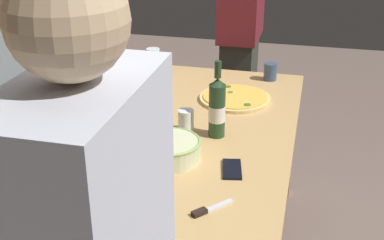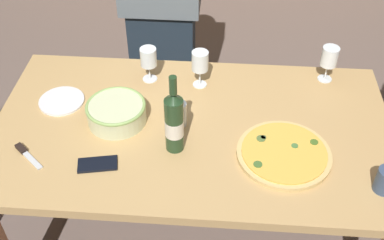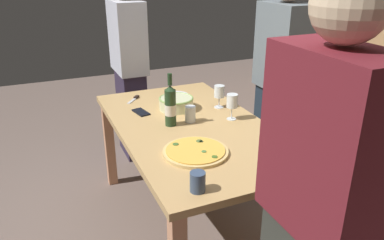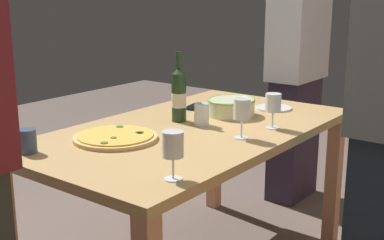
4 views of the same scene
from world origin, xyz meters
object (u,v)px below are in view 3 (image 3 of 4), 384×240
object	(u,v)px
cup_ceramic	(190,114)
person_host	(129,69)
wine_bottle	(170,106)
pizza	(196,151)
dining_table	(192,138)
serving_bowl	(176,103)
pizza_knife	(135,99)
side_plate	(176,95)
person_guest_right	(280,85)
wine_glass_by_bottle	(298,133)
wine_glass_near_pizza	(232,102)
cup_amber	(198,182)
person_guest_left	(317,218)
cell_phone	(141,112)
wine_glass_far_left	(219,93)

from	to	relation	value
cup_ceramic	person_host	size ratio (longest dim) A/B	0.06
wine_bottle	cup_ceramic	xyz separation A→B (m)	(-0.00, 0.13, -0.08)
wine_bottle	person_host	xyz separation A→B (m)	(-1.15, 0.04, -0.06)
pizza	dining_table	bearing A→B (deg)	159.37
serving_bowl	pizza_knife	distance (m)	0.38
side_plate	person_guest_right	xyz separation A→B (m)	(0.34, 0.70, 0.09)
wine_bottle	wine_glass_by_bottle	size ratio (longest dim) A/B	2.00
wine_glass_near_pizza	person_host	world-z (taller)	person_host
cup_amber	pizza_knife	size ratio (longest dim) A/B	0.69
side_plate	person_guest_left	distance (m)	1.75
cup_amber	dining_table	bearing A→B (deg)	158.46
side_plate	cell_phone	world-z (taller)	same
serving_bowl	cup_amber	bearing A→B (deg)	-15.98
side_plate	cell_phone	size ratio (longest dim) A/B	1.32
wine_glass_near_pizza	wine_bottle	bearing A→B (deg)	-99.88
dining_table	pizza_knife	distance (m)	0.65
wine_glass_far_left	cup_amber	distance (m)	1.07
wine_glass_by_bottle	cup_amber	size ratio (longest dim) A/B	1.76
serving_bowl	cell_phone	world-z (taller)	serving_bowl
wine_glass_near_pizza	wine_glass_far_left	size ratio (longest dim) A/B	1.06
cup_ceramic	person_host	bearing A→B (deg)	-175.45
serving_bowl	side_plate	bearing A→B (deg)	159.02
wine_bottle	pizza_knife	size ratio (longest dim) A/B	2.43
wine_glass_near_pizza	cup_amber	world-z (taller)	wine_glass_near_pizza
serving_bowl	wine_glass_near_pizza	size ratio (longest dim) A/B	1.40
wine_bottle	wine_glass_near_pizza	world-z (taller)	wine_bottle
serving_bowl	wine_glass_by_bottle	distance (m)	0.94
dining_table	cup_amber	world-z (taller)	cup_amber
pizza	person_guest_right	size ratio (longest dim) A/B	0.21
pizza	person_guest_left	world-z (taller)	person_guest_left
serving_bowl	person_guest_left	distance (m)	1.48
wine_glass_far_left	side_plate	xyz separation A→B (m)	(-0.35, -0.19, -0.10)
pizza	side_plate	world-z (taller)	pizza
wine_glass_far_left	serving_bowl	bearing A→B (deg)	-107.75
wine_glass_by_bottle	side_plate	distance (m)	1.16
wine_glass_by_bottle	cup_amber	xyz separation A→B (m)	(0.12, -0.63, -0.07)
dining_table	person_guest_left	bearing A→B (deg)	-1.41
person_guest_left	cup_amber	bearing A→B (deg)	27.98
pizza	cell_phone	bearing A→B (deg)	-171.53
pizza	wine_glass_by_bottle	size ratio (longest dim) A/B	2.13
dining_table	pizza	distance (m)	0.39
person_host	person_guest_right	bearing A→B (deg)	38.54
cup_ceramic	serving_bowl	bearing A→B (deg)	-179.92
cup_ceramic	pizza	bearing A→B (deg)	-19.60
person_host	pizza	bearing A→B (deg)	-5.74
wine_glass_far_left	wine_glass_by_bottle	bearing A→B (deg)	4.34
serving_bowl	wine_glass_by_bottle	size ratio (longest dim) A/B	1.44
cup_amber	pizza_knife	distance (m)	1.30
cup_amber	person_guest_left	distance (m)	0.55
wine_bottle	person_host	world-z (taller)	person_host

